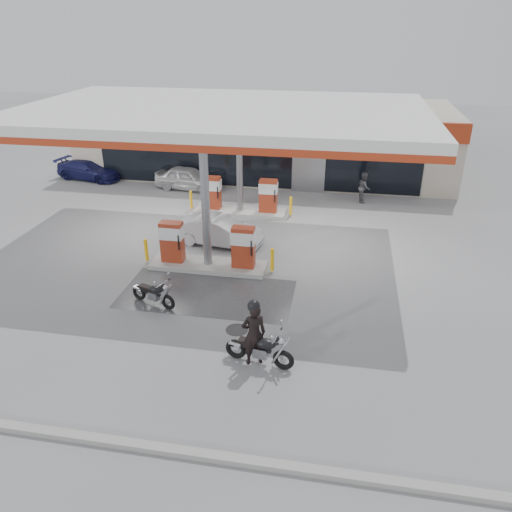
{
  "coord_description": "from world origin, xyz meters",
  "views": [
    {
      "loc": [
        4.9,
        -14.66,
        8.82
      ],
      "look_at": [
        2.09,
        0.87,
        1.2
      ],
      "focal_mm": 35.0,
      "sensor_mm": 36.0,
      "label": 1
    }
  ],
  "objects_px": {
    "main_motorcycle": "(260,350)",
    "sedan_white": "(188,178)",
    "pump_island_near": "(208,251)",
    "hatchback_silver": "(219,231)",
    "pump_island_far": "(240,199)",
    "parked_car_left": "(89,170)",
    "biker_main": "(254,334)",
    "attendant": "(364,187)",
    "parked_motorcycle": "(154,294)"
  },
  "relations": [
    {
      "from": "pump_island_far",
      "to": "hatchback_silver",
      "type": "distance_m",
      "value": 3.8
    },
    {
      "from": "biker_main",
      "to": "attendant",
      "type": "distance_m",
      "value": 14.63
    },
    {
      "from": "hatchback_silver",
      "to": "parked_car_left",
      "type": "height_order",
      "value": "hatchback_silver"
    },
    {
      "from": "pump_island_far",
      "to": "parked_motorcycle",
      "type": "height_order",
      "value": "pump_island_far"
    },
    {
      "from": "parked_motorcycle",
      "to": "sedan_white",
      "type": "bearing_deg",
      "value": 121.59
    },
    {
      "from": "pump_island_near",
      "to": "attendant",
      "type": "bearing_deg",
      "value": 55.71
    },
    {
      "from": "sedan_white",
      "to": "attendant",
      "type": "height_order",
      "value": "attendant"
    },
    {
      "from": "biker_main",
      "to": "sedan_white",
      "type": "relative_size",
      "value": 0.51
    },
    {
      "from": "parked_motorcycle",
      "to": "sedan_white",
      "type": "relative_size",
      "value": 0.47
    },
    {
      "from": "sedan_white",
      "to": "hatchback_silver",
      "type": "height_order",
      "value": "sedan_white"
    },
    {
      "from": "pump_island_far",
      "to": "parked_motorcycle",
      "type": "bearing_deg",
      "value": -96.71
    },
    {
      "from": "pump_island_near",
      "to": "main_motorcycle",
      "type": "distance_m",
      "value": 6.28
    },
    {
      "from": "pump_island_far",
      "to": "attendant",
      "type": "bearing_deg",
      "value": 25.02
    },
    {
      "from": "biker_main",
      "to": "hatchback_silver",
      "type": "height_order",
      "value": "biker_main"
    },
    {
      "from": "parked_motorcycle",
      "to": "hatchback_silver",
      "type": "relative_size",
      "value": 0.47
    },
    {
      "from": "pump_island_near",
      "to": "biker_main",
      "type": "relative_size",
      "value": 2.7
    },
    {
      "from": "parked_car_left",
      "to": "attendant",
      "type": "bearing_deg",
      "value": -83.29
    },
    {
      "from": "main_motorcycle",
      "to": "sedan_white",
      "type": "xyz_separation_m",
      "value": [
        -6.64,
        14.71,
        0.17
      ]
    },
    {
      "from": "parked_motorcycle",
      "to": "pump_island_far",
      "type": "bearing_deg",
      "value": 102.96
    },
    {
      "from": "biker_main",
      "to": "hatchback_silver",
      "type": "xyz_separation_m",
      "value": [
        -2.93,
        7.67,
        -0.34
      ]
    },
    {
      "from": "pump_island_near",
      "to": "parked_motorcycle",
      "type": "bearing_deg",
      "value": -109.41
    },
    {
      "from": "pump_island_far",
      "to": "hatchback_silver",
      "type": "height_order",
      "value": "pump_island_far"
    },
    {
      "from": "main_motorcycle",
      "to": "sedan_white",
      "type": "bearing_deg",
      "value": 124.77
    },
    {
      "from": "sedan_white",
      "to": "main_motorcycle",
      "type": "bearing_deg",
      "value": -148.16
    },
    {
      "from": "main_motorcycle",
      "to": "parked_car_left",
      "type": "relative_size",
      "value": 0.51
    },
    {
      "from": "sedan_white",
      "to": "parked_car_left",
      "type": "height_order",
      "value": "sedan_white"
    },
    {
      "from": "main_motorcycle",
      "to": "sedan_white",
      "type": "height_order",
      "value": "sedan_white"
    },
    {
      "from": "pump_island_near",
      "to": "pump_island_far",
      "type": "relative_size",
      "value": 1.0
    },
    {
      "from": "pump_island_far",
      "to": "parked_car_left",
      "type": "distance_m",
      "value": 10.77
    },
    {
      "from": "parked_motorcycle",
      "to": "attendant",
      "type": "distance_m",
      "value": 13.77
    },
    {
      "from": "main_motorcycle",
      "to": "sedan_white",
      "type": "distance_m",
      "value": 16.14
    },
    {
      "from": "parked_motorcycle",
      "to": "hatchback_silver",
      "type": "xyz_separation_m",
      "value": [
        0.95,
        5.21,
        0.2
      ]
    },
    {
      "from": "main_motorcycle",
      "to": "biker_main",
      "type": "height_order",
      "value": "biker_main"
    },
    {
      "from": "pump_island_far",
      "to": "parked_car_left",
      "type": "xyz_separation_m",
      "value": [
        -10.0,
        4.0,
        -0.13
      ]
    },
    {
      "from": "pump_island_far",
      "to": "hatchback_silver",
      "type": "bearing_deg",
      "value": -91.72
    },
    {
      "from": "hatchback_silver",
      "to": "parked_car_left",
      "type": "distance_m",
      "value": 12.59
    },
    {
      "from": "parked_motorcycle",
      "to": "attendant",
      "type": "height_order",
      "value": "attendant"
    },
    {
      "from": "sedan_white",
      "to": "parked_car_left",
      "type": "relative_size",
      "value": 0.93
    },
    {
      "from": "pump_island_near",
      "to": "hatchback_silver",
      "type": "xyz_separation_m",
      "value": [
        -0.11,
        2.2,
        -0.1
      ]
    },
    {
      "from": "pump_island_near",
      "to": "hatchback_silver",
      "type": "bearing_deg",
      "value": 92.97
    },
    {
      "from": "pump_island_far",
      "to": "parked_car_left",
      "type": "relative_size",
      "value": 1.28
    },
    {
      "from": "pump_island_near",
      "to": "attendant",
      "type": "height_order",
      "value": "pump_island_near"
    },
    {
      "from": "parked_car_left",
      "to": "biker_main",
      "type": "bearing_deg",
      "value": -129.38
    },
    {
      "from": "main_motorcycle",
      "to": "parked_car_left",
      "type": "height_order",
      "value": "parked_car_left"
    },
    {
      "from": "pump_island_near",
      "to": "attendant",
      "type": "relative_size",
      "value": 3.25
    },
    {
      "from": "sedan_white",
      "to": "hatchback_silver",
      "type": "bearing_deg",
      "value": -145.75
    },
    {
      "from": "parked_motorcycle",
      "to": "parked_car_left",
      "type": "height_order",
      "value": "parked_car_left"
    },
    {
      "from": "main_motorcycle",
      "to": "pump_island_far",
      "type": "bearing_deg",
      "value": 115.1
    },
    {
      "from": "biker_main",
      "to": "attendant",
      "type": "xyz_separation_m",
      "value": [
        3.19,
        14.27,
        -0.16
      ]
    },
    {
      "from": "pump_island_near",
      "to": "parked_car_left",
      "type": "relative_size",
      "value": 1.28
    }
  ]
}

